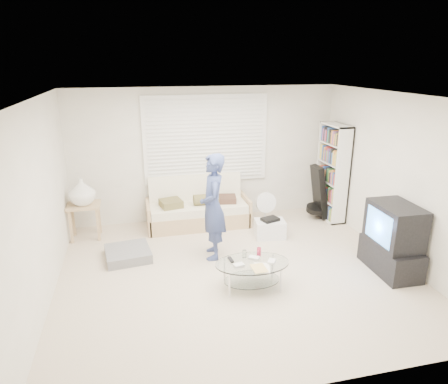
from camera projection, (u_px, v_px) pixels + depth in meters
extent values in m
plane|color=#C6B29A|center=(236.00, 272.00, 5.83)|extent=(5.00, 5.00, 0.00)
cube|color=beige|center=(206.00, 155.00, 7.51)|extent=(5.00, 0.02, 2.50)
cube|color=beige|center=(306.00, 271.00, 3.35)|extent=(5.00, 0.02, 2.50)
cube|color=beige|center=(40.00, 205.00, 4.89)|extent=(0.02, 4.50, 2.50)
cube|color=beige|center=(398.00, 179.00, 5.98)|extent=(0.02, 4.50, 2.50)
cube|color=white|center=(238.00, 97.00, 5.04)|extent=(5.00, 4.50, 0.02)
cube|color=white|center=(206.00, 139.00, 7.39)|extent=(2.32, 0.06, 1.62)
cube|color=black|center=(206.00, 139.00, 7.38)|extent=(2.20, 0.01, 1.50)
cube|color=silver|center=(206.00, 140.00, 7.36)|extent=(2.16, 0.04, 1.50)
cube|color=silver|center=(206.00, 139.00, 7.37)|extent=(2.32, 0.08, 1.62)
cube|color=tan|center=(198.00, 218.00, 7.42)|extent=(1.81, 0.73, 0.29)
cube|color=beige|center=(198.00, 208.00, 7.33)|extent=(1.74, 0.67, 0.15)
cube|color=beige|center=(195.00, 189.00, 7.54)|extent=(1.74, 0.20, 0.56)
cube|color=tan|center=(149.00, 217.00, 7.19)|extent=(0.05, 0.73, 0.51)
cube|color=tan|center=(245.00, 209.00, 7.58)|extent=(0.05, 0.73, 0.51)
cube|color=brown|center=(171.00, 203.00, 7.16)|extent=(0.43, 0.43, 0.13)
cylinder|color=brown|center=(206.00, 199.00, 7.25)|extent=(0.45, 0.20, 0.20)
cube|color=#4B3225|center=(227.00, 199.00, 7.41)|extent=(0.38, 0.38, 0.11)
cube|color=slate|center=(128.00, 254.00, 6.21)|extent=(0.74, 0.74, 0.15)
cube|color=tan|center=(84.00, 205.00, 6.76)|extent=(0.54, 0.44, 0.04)
cube|color=tan|center=(71.00, 227.00, 6.66)|extent=(0.04, 0.04, 0.59)
cube|color=tan|center=(98.00, 225.00, 6.75)|extent=(0.04, 0.04, 0.59)
cube|color=tan|center=(73.00, 220.00, 6.96)|extent=(0.04, 0.04, 0.59)
cube|color=tan|center=(99.00, 218.00, 7.05)|extent=(0.04, 0.04, 0.59)
imported|color=white|center=(82.00, 191.00, 6.68)|extent=(0.44, 0.44, 0.46)
cube|color=white|center=(333.00, 172.00, 7.57)|extent=(0.29, 0.77, 1.83)
cube|color=black|center=(319.00, 192.00, 7.65)|extent=(0.29, 0.37, 1.04)
cylinder|color=black|center=(316.00, 209.00, 7.74)|extent=(0.37, 0.38, 0.16)
cylinder|color=white|center=(265.00, 224.00, 7.52)|extent=(0.26, 0.26, 0.03)
cylinder|color=white|center=(265.00, 215.00, 7.46)|extent=(0.04, 0.04, 0.33)
cylinder|color=white|center=(265.00, 202.00, 7.38)|extent=(0.38, 0.13, 0.38)
cylinder|color=white|center=(265.00, 202.00, 7.38)|extent=(0.10, 0.06, 0.10)
cube|color=white|center=(270.00, 229.00, 6.94)|extent=(0.55, 0.42, 0.31)
cube|color=black|center=(270.00, 219.00, 6.88)|extent=(0.33, 0.28, 0.05)
cube|color=black|center=(390.00, 258.00, 5.80)|extent=(0.52, 0.95, 0.42)
cube|color=black|center=(395.00, 225.00, 5.64)|extent=(0.54, 0.80, 0.61)
cube|color=#54A6FF|center=(379.00, 227.00, 5.59)|extent=(0.03, 0.60, 0.46)
ellipsoid|color=silver|center=(252.00, 263.00, 5.32)|extent=(1.03, 0.69, 0.02)
ellipsoid|color=silver|center=(252.00, 280.00, 5.40)|extent=(0.79, 0.53, 0.01)
cylinder|color=silver|center=(230.00, 286.00, 5.14)|extent=(0.03, 0.03, 0.34)
cylinder|color=silver|center=(281.00, 281.00, 5.25)|extent=(0.03, 0.03, 0.34)
cylinder|color=silver|center=(224.00, 271.00, 5.51)|extent=(0.03, 0.03, 0.34)
cylinder|color=silver|center=(272.00, 267.00, 5.62)|extent=(0.03, 0.03, 0.34)
cube|color=white|center=(239.00, 265.00, 5.21)|extent=(0.15, 0.12, 0.04)
cube|color=white|center=(254.00, 258.00, 5.41)|extent=(0.16, 0.15, 0.04)
cube|color=white|center=(272.00, 261.00, 5.31)|extent=(0.15, 0.16, 0.04)
cylinder|color=silver|center=(244.00, 254.00, 5.44)|extent=(0.06, 0.06, 0.11)
cylinder|color=#CB2C52|center=(259.00, 252.00, 5.49)|extent=(0.06, 0.06, 0.12)
cube|color=black|center=(231.00, 260.00, 5.37)|extent=(0.06, 0.16, 0.02)
cube|color=white|center=(262.00, 268.00, 5.18)|extent=(0.26, 0.32, 0.01)
cube|color=tan|center=(259.00, 268.00, 5.15)|extent=(0.19, 0.25, 0.01)
imported|color=navy|center=(213.00, 207.00, 6.05)|extent=(0.46, 0.64, 1.65)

